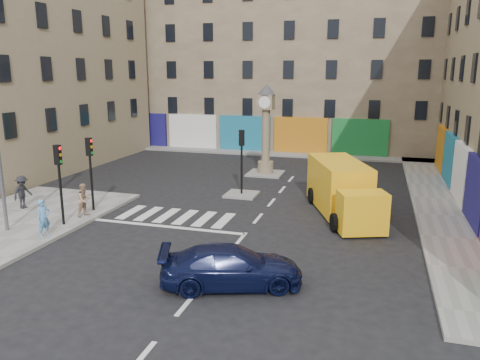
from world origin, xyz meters
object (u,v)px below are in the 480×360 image
at_px(pedestrian_tan, 85,200).
at_px(clock_pillar, 266,124).
at_px(traffic_light_left_far, 90,162).
at_px(navy_sedan, 231,267).
at_px(traffic_light_left_near, 59,172).
at_px(traffic_light_island, 242,151).
at_px(yellow_van, 342,189).
at_px(pedestrian_dark, 22,192).
at_px(pedestrian_blue, 44,218).

bearing_deg(pedestrian_tan, clock_pillar, -9.28).
xyz_separation_m(traffic_light_left_far, pedestrian_tan, (0.22, -1.00, -1.66)).
bearing_deg(navy_sedan, clock_pillar, -10.33).
xyz_separation_m(traffic_light_left_near, traffic_light_island, (6.30, 7.80, -0.03)).
height_order(traffic_light_left_far, yellow_van, traffic_light_left_far).
height_order(traffic_light_island, pedestrian_tan, traffic_light_island).
xyz_separation_m(traffic_light_island, pedestrian_dark, (-9.91, -6.16, -1.59)).
height_order(navy_sedan, yellow_van, yellow_van).
relative_size(pedestrian_blue, pedestrian_tan, 1.01).
height_order(yellow_van, pedestrian_tan, yellow_van).
bearing_deg(yellow_van, traffic_light_island, 140.83).
relative_size(clock_pillar, pedestrian_dark, 3.57).
height_order(traffic_light_left_far, pedestrian_blue, traffic_light_left_far).
distance_m(clock_pillar, pedestrian_blue, 16.77).
height_order(traffic_light_left_near, pedestrian_dark, traffic_light_left_near).
relative_size(clock_pillar, pedestrian_blue, 3.73).
distance_m(traffic_light_left_near, pedestrian_tan, 2.18).
height_order(clock_pillar, pedestrian_dark, clock_pillar).
relative_size(traffic_light_left_near, pedestrian_tan, 2.28).
relative_size(traffic_light_island, pedestrian_dark, 2.16).
distance_m(traffic_light_left_far, clock_pillar, 13.05).
height_order(clock_pillar, navy_sedan, clock_pillar).
xyz_separation_m(navy_sedan, pedestrian_tan, (-9.04, 5.00, 0.27)).
bearing_deg(traffic_light_left_near, navy_sedan, -21.25).
bearing_deg(pedestrian_tan, yellow_van, -52.84).
height_order(traffic_light_island, yellow_van, traffic_light_island).
bearing_deg(yellow_van, pedestrian_tan, 179.99).
distance_m(traffic_light_island, clock_pillar, 6.07).
xyz_separation_m(traffic_light_left_near, pedestrian_dark, (-3.61, 1.64, -1.62)).
relative_size(traffic_light_left_far, yellow_van, 0.50).
bearing_deg(pedestrian_dark, yellow_van, -69.77).
bearing_deg(pedestrian_tan, traffic_light_island, -26.68).
height_order(traffic_light_left_far, navy_sedan, traffic_light_left_far).
relative_size(traffic_light_left_far, clock_pillar, 0.61).
distance_m(traffic_light_left_near, clock_pillar, 15.19).
xyz_separation_m(traffic_light_island, pedestrian_tan, (-6.08, -6.40, -1.63)).
relative_size(navy_sedan, pedestrian_dark, 2.77).
bearing_deg(yellow_van, navy_sedan, -127.34).
distance_m(traffic_light_island, pedestrian_tan, 8.98).
bearing_deg(pedestrian_tan, pedestrian_dark, 103.20).
distance_m(navy_sedan, pedestrian_tan, 10.33).
height_order(traffic_light_left_near, traffic_light_left_far, same).
xyz_separation_m(clock_pillar, yellow_van, (5.83, -7.99, -2.27)).
height_order(clock_pillar, pedestrian_tan, clock_pillar).
relative_size(traffic_light_left_near, traffic_light_island, 1.00).
bearing_deg(pedestrian_dark, traffic_light_island, -52.74).
bearing_deg(pedestrian_blue, clock_pillar, -3.99).
distance_m(clock_pillar, yellow_van, 10.15).
bearing_deg(traffic_light_left_near, pedestrian_tan, 81.23).
xyz_separation_m(navy_sedan, yellow_van, (2.88, 9.40, 0.59)).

